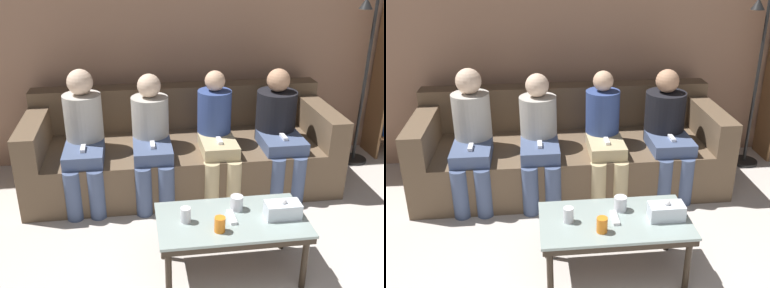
{
  "view_description": "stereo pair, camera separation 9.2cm",
  "coord_description": "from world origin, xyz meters",
  "views": [
    {
      "loc": [
        -0.41,
        -0.75,
        1.98
      ],
      "look_at": [
        0.0,
        2.21,
        0.66
      ],
      "focal_mm": 42.0,
      "sensor_mm": 36.0,
      "label": 1
    },
    {
      "loc": [
        -0.32,
        -0.76,
        1.98
      ],
      "look_at": [
        0.0,
        2.21,
        0.66
      ],
      "focal_mm": 42.0,
      "sensor_mm": 36.0,
      "label": 2
    }
  ],
  "objects": [
    {
      "name": "game_remote",
      "position": [
        0.16,
        1.58,
        0.43
      ],
      "size": [
        0.04,
        0.15,
        0.02
      ],
      "color": "white",
      "rests_on": "coffee_table"
    },
    {
      "name": "seated_person_left_end",
      "position": [
        -0.82,
        2.69,
        0.58
      ],
      "size": [
        0.31,
        0.64,
        1.1
      ],
      "color": "#47567A",
      "rests_on": "ground_plane"
    },
    {
      "name": "cup_near_left",
      "position": [
        -0.13,
        1.58,
        0.47
      ],
      "size": [
        0.06,
        0.06,
        0.1
      ],
      "color": "silver",
      "rests_on": "coffee_table"
    },
    {
      "name": "cup_far_center",
      "position": [
        0.22,
        1.68,
        0.46
      ],
      "size": [
        0.08,
        0.08,
        0.1
      ],
      "color": "silver",
      "rests_on": "coffee_table"
    },
    {
      "name": "seated_person_mid_left",
      "position": [
        -0.27,
        2.67,
        0.55
      ],
      "size": [
        0.31,
        0.64,
        1.04
      ],
      "color": "#47567A",
      "rests_on": "ground_plane"
    },
    {
      "name": "couch",
      "position": [
        0.0,
        2.9,
        0.29
      ],
      "size": [
        2.64,
        0.97,
        0.81
      ],
      "color": "brown",
      "rests_on": "ground_plane"
    },
    {
      "name": "tissue_box",
      "position": [
        0.48,
        1.56,
        0.47
      ],
      "size": [
        0.22,
        0.12,
        0.13
      ],
      "color": "silver",
      "rests_on": "coffee_table"
    },
    {
      "name": "wall_back",
      "position": [
        0.0,
        3.45,
        1.3
      ],
      "size": [
        12.0,
        0.06,
        2.6
      ],
      "color": "#9E755B",
      "rests_on": "ground_plane"
    },
    {
      "name": "coffee_table",
      "position": [
        0.16,
        1.58,
        0.37
      ],
      "size": [
        0.94,
        0.51,
        0.42
      ],
      "color": "#8C9E99",
      "rests_on": "ground_plane"
    },
    {
      "name": "standing_lamp",
      "position": [
        1.78,
        3.08,
        1.1
      ],
      "size": [
        0.31,
        0.26,
        1.78
      ],
      "color": "black",
      "rests_on": "ground_plane"
    },
    {
      "name": "cup_near_right",
      "position": [
        0.06,
        1.45,
        0.46
      ],
      "size": [
        0.07,
        0.07,
        0.1
      ],
      "color": "orange",
      "rests_on": "coffee_table"
    },
    {
      "name": "seated_person_right_end",
      "position": [
        0.82,
        2.69,
        0.56
      ],
      "size": [
        0.35,
        0.64,
        1.04
      ],
      "color": "#47567A",
      "rests_on": "ground_plane"
    },
    {
      "name": "seated_person_mid_right",
      "position": [
        0.27,
        2.67,
        0.55
      ],
      "size": [
        0.31,
        0.62,
        1.05
      ],
      "color": "tan",
      "rests_on": "ground_plane"
    }
  ]
}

